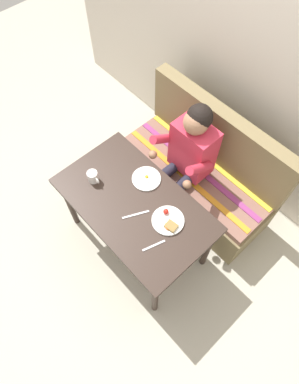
# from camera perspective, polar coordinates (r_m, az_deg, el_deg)

# --- Properties ---
(ground_plane) EXTENTS (8.00, 8.00, 0.00)m
(ground_plane) POSITION_cam_1_polar(r_m,az_deg,el_deg) (3.12, -2.05, -8.27)
(ground_plane) COLOR #B4AE9B
(back_wall) EXTENTS (4.40, 0.10, 2.60)m
(back_wall) POSITION_cam_1_polar(r_m,az_deg,el_deg) (2.71, 18.97, 20.49)
(back_wall) COLOR beige
(back_wall) RESTS_ON ground
(table) EXTENTS (1.20, 0.70, 0.73)m
(table) POSITION_cam_1_polar(r_m,az_deg,el_deg) (2.53, -2.50, -2.81)
(table) COLOR #32251E
(table) RESTS_ON ground
(couch) EXTENTS (1.44, 0.56, 1.00)m
(couch) POSITION_cam_1_polar(r_m,az_deg,el_deg) (3.10, 8.39, 3.04)
(couch) COLOR olive
(couch) RESTS_ON ground
(person) EXTENTS (0.45, 0.61, 1.21)m
(person) POSITION_cam_1_polar(r_m,az_deg,el_deg) (2.70, 6.33, 6.27)
(person) COLOR #CC2E44
(person) RESTS_ON ground
(plate_breakfast) EXTENTS (0.23, 0.23, 0.05)m
(plate_breakfast) POSITION_cam_1_polar(r_m,az_deg,el_deg) (2.39, 3.19, -4.92)
(plate_breakfast) COLOR white
(plate_breakfast) RESTS_ON table
(plate_eggs) EXTENTS (0.22, 0.22, 0.04)m
(plate_eggs) POSITION_cam_1_polar(r_m,az_deg,el_deg) (2.56, -0.54, 2.29)
(plate_eggs) COLOR white
(plate_eggs) RESTS_ON table
(coffee_mug) EXTENTS (0.12, 0.08, 0.10)m
(coffee_mug) POSITION_cam_1_polar(r_m,az_deg,el_deg) (2.55, -9.58, 2.59)
(coffee_mug) COLOR white
(coffee_mug) RESTS_ON table
(fork) EXTENTS (0.06, 0.17, 0.00)m
(fork) POSITION_cam_1_polar(r_m,az_deg,el_deg) (2.32, 0.74, -9.08)
(fork) COLOR silver
(fork) RESTS_ON table
(knife) EXTENTS (0.10, 0.19, 0.00)m
(knife) POSITION_cam_1_polar(r_m,az_deg,el_deg) (2.42, -2.34, -3.84)
(knife) COLOR silver
(knife) RESTS_ON table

